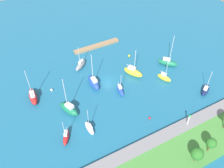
% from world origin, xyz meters
% --- Properties ---
extents(water, '(160.00, 160.00, 0.00)m').
position_xyz_m(water, '(0.00, 0.00, 0.00)').
color(water, '#1E668C').
rests_on(water, ground).
extents(pier_dock, '(18.75, 2.22, 0.85)m').
position_xyz_m(pier_dock, '(-5.45, -19.61, 0.43)').
color(pier_dock, '#997A56').
rests_on(pier_dock, ground).
extents(breakwater, '(65.79, 3.53, 1.11)m').
position_xyz_m(breakwater, '(0.00, 26.72, 0.55)').
color(breakwater, gray).
rests_on(breakwater, ground).
extents(shoreline_park, '(52.86, 10.19, 0.94)m').
position_xyz_m(shoreline_park, '(0.00, 33.08, 0.47)').
color(shoreline_park, '#478C3D').
rests_on(shoreline_park, ground).
extents(harbor_beacon, '(0.56, 0.56, 3.73)m').
position_xyz_m(harbor_beacon, '(-11.01, 26.72, 3.26)').
color(harbor_beacon, silver).
rests_on(harbor_beacon, breakwater).
extents(park_tree_east, '(3.14, 3.14, 4.65)m').
position_xyz_m(park_tree_east, '(-5.26, 35.96, 4.00)').
color(park_tree_east, brown).
rests_on(park_tree_east, shoreline_park).
extents(park_tree_mideast, '(2.64, 2.64, 4.83)m').
position_xyz_m(park_tree_mideast, '(-10.04, 35.53, 4.42)').
color(park_tree_mideast, brown).
rests_on(park_tree_mideast, shoreline_park).
extents(sailboat_yellow_along_channel, '(3.34, 5.16, 8.76)m').
position_xyz_m(sailboat_yellow_along_channel, '(-17.01, 8.41, 1.15)').
color(sailboat_yellow_along_channel, yellow).
rests_on(sailboat_yellow_along_channel, water).
extents(sailboat_blue_mid_basin, '(2.56, 7.18, 12.30)m').
position_xyz_m(sailboat_blue_mid_basin, '(4.84, -0.37, 1.43)').
color(sailboat_blue_mid_basin, '#2347B2').
rests_on(sailboat_blue_mid_basin, water).
extents(sailboat_red_east_end, '(2.80, 7.25, 11.32)m').
position_xyz_m(sailboat_red_east_end, '(23.90, -3.62, 1.36)').
color(sailboat_red_east_end, red).
rests_on(sailboat_red_east_end, water).
extents(sailboat_green_center_basin, '(6.40, 6.81, 12.42)m').
position_xyz_m(sailboat_green_center_basin, '(-22.90, 2.70, 1.26)').
color(sailboat_green_center_basin, '#19724C').
rests_on(sailboat_green_center_basin, water).
extents(sailboat_white_west_end, '(1.60, 4.83, 8.24)m').
position_xyz_m(sailboat_white_west_end, '(13.38, 15.07, 0.98)').
color(sailboat_white_west_end, white).
rests_on(sailboat_white_west_end, water).
extents(sailboat_navy_lone_south, '(5.66, 4.32, 8.55)m').
position_xyz_m(sailboat_navy_lone_south, '(-25.03, 19.24, 1.05)').
color(sailboat_navy_lone_south, '#141E4C').
rests_on(sailboat_navy_lone_south, water).
extents(sailboat_gray_lone_north, '(5.93, 5.21, 9.00)m').
position_xyz_m(sailboat_gray_lone_north, '(5.02, -10.87, 1.15)').
color(sailboat_gray_lone_north, gray).
rests_on(sailboat_gray_lone_north, water).
extents(sailboat_yellow_inner_mooring, '(5.44, 7.29, 10.64)m').
position_xyz_m(sailboat_yellow_inner_mooring, '(-9.18, 1.31, 1.41)').
color(sailboat_yellow_inner_mooring, yellow).
rests_on(sailboat_yellow_inner_mooring, water).
extents(sailboat_blue_near_pier, '(2.22, 4.87, 7.52)m').
position_xyz_m(sailboat_blue_near_pier, '(-1.21, 6.46, 1.03)').
color(sailboat_blue_near_pier, '#2347B2').
rests_on(sailboat_blue_near_pier, water).
extents(sailboat_red_outer_mooring, '(3.67, 5.05, 7.89)m').
position_xyz_m(sailboat_red_outer_mooring, '(20.06, 14.78, 1.04)').
color(sailboat_red_outer_mooring, red).
rests_on(sailboat_red_outer_mooring, water).
extents(sailboat_green_off_beacon, '(4.97, 7.42, 13.02)m').
position_xyz_m(sailboat_green_off_beacon, '(16.00, 6.40, 1.50)').
color(sailboat_green_off_beacon, '#19724C').
rests_on(sailboat_green_off_beacon, water).
extents(mooring_buoy_yellow, '(0.86, 0.86, 0.86)m').
position_xyz_m(mooring_buoy_yellow, '(-13.41, -8.11, 0.43)').
color(mooring_buoy_yellow, yellow).
rests_on(mooring_buoy_yellow, water).
extents(mooring_buoy_red, '(0.68, 0.68, 0.68)m').
position_xyz_m(mooring_buoy_red, '(-3.38, 19.72, 0.34)').
color(mooring_buoy_red, red).
rests_on(mooring_buoy_red, water).
extents(mooring_buoy_white, '(0.84, 0.84, 0.84)m').
position_xyz_m(mooring_buoy_white, '(17.85, -4.53, 0.42)').
color(mooring_buoy_white, white).
rests_on(mooring_buoy_white, water).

